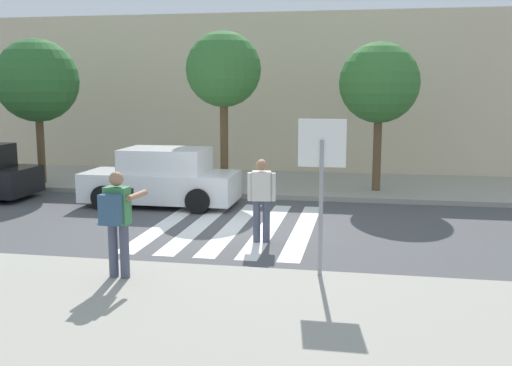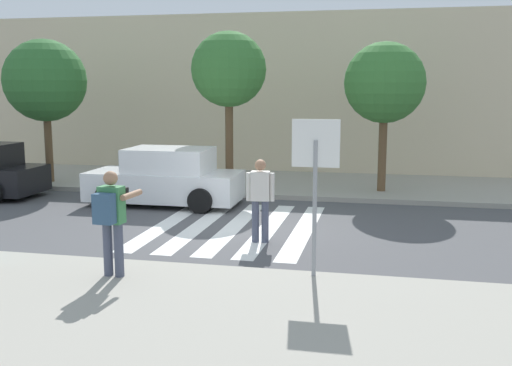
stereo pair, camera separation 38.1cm
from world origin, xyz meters
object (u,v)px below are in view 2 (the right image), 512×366
pedestrian_crossing (260,196)px  street_tree_west (45,81)px  street_tree_east (385,83)px  street_tree_center (229,70)px  stop_sign (315,163)px  parked_car_white (166,178)px  photographer_with_backpack (111,214)px

pedestrian_crossing → street_tree_west: 10.06m
street_tree_east → street_tree_west: bearing=-177.5°
street_tree_center → street_tree_east: 4.57m
stop_sign → street_tree_west: 12.39m
pedestrian_crossing → street_tree_center: size_ratio=0.37×
pedestrian_crossing → street_tree_west: (-8.08, 5.50, 2.37)m
street_tree_west → street_tree_east: street_tree_west is taller
street_tree_center → stop_sign: bearing=-66.4°
pedestrian_crossing → street_tree_west: size_ratio=0.38×
parked_car_white → street_tree_west: bearing=155.5°
street_tree_west → street_tree_center: (5.93, 0.19, 0.31)m
parked_car_white → street_tree_west: (-4.78, 2.18, 2.62)m
stop_sign → pedestrian_crossing: stop_sign is taller
photographer_with_backpack → parked_car_white: 6.63m
photographer_with_backpack → street_tree_west: bearing=126.1°
stop_sign → photographer_with_backpack: 3.37m
pedestrian_crossing → street_tree_east: street_tree_east is taller
street_tree_east → pedestrian_crossing: bearing=-111.9°
stop_sign → street_tree_center: street_tree_center is taller
street_tree_west → street_tree_east: 10.49m
photographer_with_backpack → parked_car_white: size_ratio=0.42×
photographer_with_backpack → street_tree_east: (4.19, 9.07, 2.10)m
photographer_with_backpack → parked_car_white: (-1.50, 6.44, -0.44)m
stop_sign → parked_car_white: size_ratio=0.62×
pedestrian_crossing → street_tree_east: size_ratio=0.40×
street_tree_center → parked_car_white: bearing=-115.9°
street_tree_west → street_tree_east: size_ratio=1.05×
parked_car_white → street_tree_center: 3.94m
stop_sign → photographer_with_backpack: bearing=-166.9°
stop_sign → pedestrian_crossing: (-1.39, 2.37, -1.02)m
pedestrian_crossing → photographer_with_backpack: bearing=-119.9°
photographer_with_backpack → street_tree_west: size_ratio=0.38×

